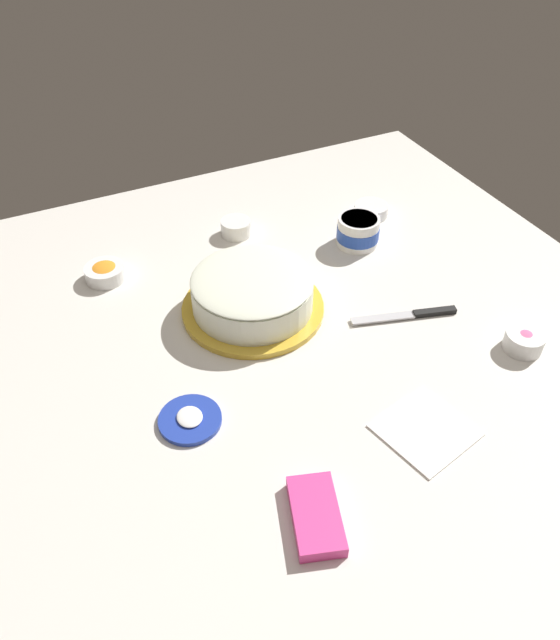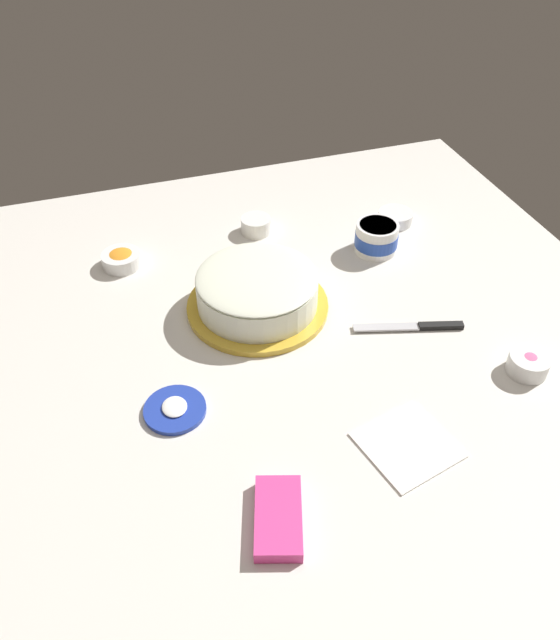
# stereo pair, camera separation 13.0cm
# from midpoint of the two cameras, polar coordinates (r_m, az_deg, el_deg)

# --- Properties ---
(ground_plane) EXTENTS (1.54, 1.54, 0.00)m
(ground_plane) POSITION_cam_midpoint_polar(r_m,az_deg,el_deg) (1.30, -1.45, -2.43)
(ground_plane) COLOR silver
(frosted_cake) EXTENTS (0.31, 0.31, 0.10)m
(frosted_cake) POSITION_cam_midpoint_polar(r_m,az_deg,el_deg) (1.35, -5.28, 2.24)
(frosted_cake) COLOR gold
(frosted_cake) RESTS_ON ground_plane
(frosting_tub) EXTENTS (0.11, 0.11, 0.07)m
(frosting_tub) POSITION_cam_midpoint_polar(r_m,az_deg,el_deg) (1.57, 4.78, 8.05)
(frosting_tub) COLOR white
(frosting_tub) RESTS_ON ground_plane
(frosting_tub_lid) EXTENTS (0.12, 0.12, 0.02)m
(frosting_tub_lid) POSITION_cam_midpoint_polar(r_m,az_deg,el_deg) (1.17, -11.41, -9.04)
(frosting_tub_lid) COLOR #233DAD
(frosting_tub_lid) RESTS_ON ground_plane
(spreading_knife) EXTENTS (0.08, 0.23, 0.01)m
(spreading_knife) POSITION_cam_midpoint_polar(r_m,az_deg,el_deg) (1.38, 9.47, 0.39)
(spreading_knife) COLOR silver
(spreading_knife) RESTS_ON ground_plane
(sprinkle_bowl_green) EXTENTS (0.08, 0.08, 0.04)m
(sprinkle_bowl_green) POSITION_cam_midpoint_polar(r_m,az_deg,el_deg) (1.62, -6.37, 8.38)
(sprinkle_bowl_green) COLOR white
(sprinkle_bowl_green) RESTS_ON ground_plane
(sprinkle_bowl_orange) EXTENTS (0.09, 0.09, 0.04)m
(sprinkle_bowl_orange) POSITION_cam_midpoint_polar(r_m,az_deg,el_deg) (1.53, -18.08, 4.10)
(sprinkle_bowl_orange) COLOR white
(sprinkle_bowl_orange) RESTS_ON ground_plane
(sprinkle_bowl_yellow) EXTENTS (0.09, 0.09, 0.03)m
(sprinkle_bowl_yellow) POSITION_cam_midpoint_polar(r_m,az_deg,el_deg) (1.70, 6.13, 9.91)
(sprinkle_bowl_yellow) COLOR white
(sprinkle_bowl_yellow) RESTS_ON ground_plane
(sprinkle_bowl_pink) EXTENTS (0.08, 0.08, 0.04)m
(sprinkle_bowl_pink) POSITION_cam_midpoint_polar(r_m,az_deg,el_deg) (1.34, 18.87, -1.87)
(sprinkle_bowl_pink) COLOR white
(sprinkle_bowl_pink) RESTS_ON ground_plane
(candy_box_lower) EXTENTS (0.16, 0.11, 0.03)m
(candy_box_lower) POSITION_cam_midpoint_polar(r_m,az_deg,el_deg) (1.03, -0.49, -17.62)
(candy_box_lower) COLOR #E53D8E
(candy_box_lower) RESTS_ON ground_plane
(paper_napkin) EXTENTS (0.18, 0.18, 0.01)m
(paper_napkin) POSITION_cam_midpoint_polar(r_m,az_deg,el_deg) (1.16, 9.98, -10.01)
(paper_napkin) COLOR white
(paper_napkin) RESTS_ON ground_plane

